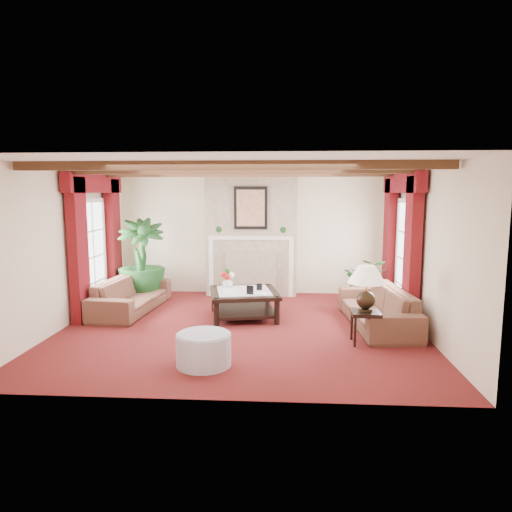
# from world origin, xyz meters

# --- Properties ---
(floor) EXTENTS (6.00, 6.00, 0.00)m
(floor) POSITION_xyz_m (0.00, 0.00, 0.00)
(floor) COLOR #4C0D13
(floor) RESTS_ON ground
(ceiling) EXTENTS (6.00, 6.00, 0.00)m
(ceiling) POSITION_xyz_m (0.00, 0.00, 2.70)
(ceiling) COLOR white
(ceiling) RESTS_ON floor
(back_wall) EXTENTS (6.00, 0.02, 2.70)m
(back_wall) POSITION_xyz_m (0.00, 2.75, 1.35)
(back_wall) COLOR beige
(back_wall) RESTS_ON ground
(left_wall) EXTENTS (0.02, 5.50, 2.70)m
(left_wall) POSITION_xyz_m (-3.00, 0.00, 1.35)
(left_wall) COLOR beige
(left_wall) RESTS_ON ground
(right_wall) EXTENTS (0.02, 5.50, 2.70)m
(right_wall) POSITION_xyz_m (3.00, 0.00, 1.35)
(right_wall) COLOR beige
(right_wall) RESTS_ON ground
(ceiling_beams) EXTENTS (6.00, 3.00, 0.12)m
(ceiling_beams) POSITION_xyz_m (0.00, 0.00, 2.64)
(ceiling_beams) COLOR #3B2513
(ceiling_beams) RESTS_ON ceiling
(fireplace) EXTENTS (2.00, 0.52, 2.70)m
(fireplace) POSITION_xyz_m (0.00, 2.55, 2.70)
(fireplace) COLOR tan
(fireplace) RESTS_ON ground
(french_door_left) EXTENTS (0.10, 1.10, 2.16)m
(french_door_left) POSITION_xyz_m (-2.97, 1.00, 2.13)
(french_door_left) COLOR white
(french_door_left) RESTS_ON ground
(french_door_right) EXTENTS (0.10, 1.10, 2.16)m
(french_door_right) POSITION_xyz_m (2.97, 1.00, 2.13)
(french_door_right) COLOR white
(french_door_right) RESTS_ON ground
(curtains_left) EXTENTS (0.20, 2.40, 2.55)m
(curtains_left) POSITION_xyz_m (-2.86, 1.00, 2.55)
(curtains_left) COLOR #550B13
(curtains_left) RESTS_ON ground
(curtains_right) EXTENTS (0.20, 2.40, 2.55)m
(curtains_right) POSITION_xyz_m (2.86, 1.00, 2.55)
(curtains_right) COLOR #550B13
(curtains_right) RESTS_ON ground
(sofa_left) EXTENTS (2.30, 1.01, 0.86)m
(sofa_left) POSITION_xyz_m (-2.22, 0.98, 0.43)
(sofa_left) COLOR #390F1B
(sofa_left) RESTS_ON ground
(sofa_right) EXTENTS (2.37, 1.04, 0.88)m
(sofa_right) POSITION_xyz_m (2.33, 0.24, 0.44)
(sofa_right) COLOR #390F1B
(sofa_right) RESTS_ON ground
(potted_palm) EXTENTS (2.06, 2.35, 0.98)m
(potted_palm) POSITION_xyz_m (-2.27, 1.81, 0.49)
(potted_palm) COLOR black
(potted_palm) RESTS_ON ground
(small_plant) EXTENTS (1.22, 1.28, 0.76)m
(small_plant) POSITION_xyz_m (2.40, 1.75, 0.38)
(small_plant) COLOR black
(small_plant) RESTS_ON ground
(coffee_table) EXTENTS (1.42, 1.42, 0.49)m
(coffee_table) POSITION_xyz_m (-0.01, 0.64, 0.25)
(coffee_table) COLOR black
(coffee_table) RESTS_ON ground
(side_table) EXTENTS (0.53, 0.53, 0.51)m
(side_table) POSITION_xyz_m (1.96, -0.70, 0.25)
(side_table) COLOR black
(side_table) RESTS_ON ground
(ottoman) EXTENTS (0.73, 0.73, 0.43)m
(ottoman) POSITION_xyz_m (-0.33, -1.73, 0.21)
(ottoman) COLOR #AFA4BA
(ottoman) RESTS_ON ground
(table_lamp) EXTENTS (0.56, 0.56, 0.72)m
(table_lamp) POSITION_xyz_m (1.96, -0.70, 0.86)
(table_lamp) COLOR black
(table_lamp) RESTS_ON side_table
(flower_vase) EXTENTS (0.23, 0.23, 0.20)m
(flower_vase) POSITION_xyz_m (-0.34, 0.96, 0.59)
(flower_vase) COLOR silver
(flower_vase) RESTS_ON coffee_table
(book) EXTENTS (0.21, 0.08, 0.28)m
(book) POSITION_xyz_m (0.21, 0.37, 0.63)
(book) COLOR black
(book) RESTS_ON coffee_table
(photo_frame_a) EXTENTS (0.13, 0.05, 0.17)m
(photo_frame_a) POSITION_xyz_m (0.13, 0.34, 0.58)
(photo_frame_a) COLOR black
(photo_frame_a) RESTS_ON coffee_table
(photo_frame_b) EXTENTS (0.10, 0.03, 0.13)m
(photo_frame_b) POSITION_xyz_m (0.28, 0.69, 0.56)
(photo_frame_b) COLOR black
(photo_frame_b) RESTS_ON coffee_table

